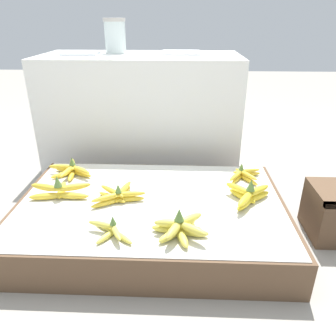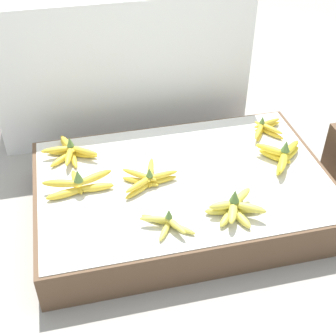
{
  "view_description": "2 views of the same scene",
  "coord_description": "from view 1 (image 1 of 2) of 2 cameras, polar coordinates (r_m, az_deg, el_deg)",
  "views": [
    {
      "loc": [
        0.13,
        -1.28,
        0.94
      ],
      "look_at": [
        0.08,
        -0.0,
        0.34
      ],
      "focal_mm": 35.0,
      "sensor_mm": 36.0,
      "label": 1
    },
    {
      "loc": [
        -0.4,
        -1.43,
        1.4
      ],
      "look_at": [
        -0.05,
        0.06,
        0.18
      ],
      "focal_mm": 50.0,
      "sensor_mm": 36.0,
      "label": 2
    }
  ],
  "objects": [
    {
      "name": "ground_plane",
      "position": [
        1.59,
        -2.85,
        -11.04
      ],
      "size": [
        10.0,
        10.0,
        0.0
      ],
      "primitive_type": "plane",
      "color": "gray"
    },
    {
      "name": "display_platform",
      "position": [
        1.54,
        -2.92,
        -8.44
      ],
      "size": [
        1.21,
        0.8,
        0.17
      ],
      "color": "brown",
      "rests_on": "ground_plane"
    },
    {
      "name": "back_vendor_table",
      "position": [
        2.22,
        -4.55,
        9.87
      ],
      "size": [
        1.25,
        0.57,
        0.72
      ],
      "color": "white",
      "rests_on": "ground_plane"
    },
    {
      "name": "banana_bunch_front_midleft",
      "position": [
        1.28,
        -10.02,
        -10.6
      ],
      "size": [
        0.19,
        0.16,
        0.08
      ],
      "color": "#DBCC4C",
      "rests_on": "display_platform"
    },
    {
      "name": "banana_bunch_front_midright",
      "position": [
        1.26,
        2.18,
        -10.41
      ],
      "size": [
        0.22,
        0.19,
        0.11
      ],
      "color": "#DBCC4C",
      "rests_on": "display_platform"
    },
    {
      "name": "banana_bunch_middle_left",
      "position": [
        1.59,
        -18.35,
        -3.72
      ],
      "size": [
        0.28,
        0.17,
        0.11
      ],
      "color": "gold",
      "rests_on": "display_platform"
    },
    {
      "name": "banana_bunch_middle_midleft",
      "position": [
        1.5,
        -8.72,
        -4.69
      ],
      "size": [
        0.24,
        0.21,
        0.09
      ],
      "color": "gold",
      "rests_on": "display_platform"
    },
    {
      "name": "banana_bunch_middle_right",
      "position": [
        1.51,
        13.79,
        -4.55
      ],
      "size": [
        0.22,
        0.22,
        0.12
      ],
      "color": "yellow",
      "rests_on": "display_platform"
    },
    {
      "name": "banana_bunch_back_left",
      "position": [
        1.79,
        -16.53,
        -0.3
      ],
      "size": [
        0.24,
        0.24,
        0.1
      ],
      "color": "gold",
      "rests_on": "display_platform"
    },
    {
      "name": "banana_bunch_back_right",
      "position": [
        1.72,
        13.02,
        -1.17
      ],
      "size": [
        0.19,
        0.15,
        0.08
      ],
      "color": "gold",
      "rests_on": "display_platform"
    },
    {
      "name": "glass_jar",
      "position": [
        2.26,
        -9.2,
        21.8
      ],
      "size": [
        0.14,
        0.14,
        0.21
      ],
      "color": "silver",
      "rests_on": "back_vendor_table"
    },
    {
      "name": "foam_tray_white",
      "position": [
        2.17,
        2.29,
        19.44
      ],
      "size": [
        0.24,
        0.19,
        0.02
      ],
      "color": "white",
      "rests_on": "back_vendor_table"
    },
    {
      "name": "foam_tray_dark",
      "position": [
        2.2,
        -14.96,
        18.73
      ],
      "size": [
        0.22,
        0.15,
        0.02
      ],
      "color": "white",
      "rests_on": "back_vendor_table"
    }
  ]
}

